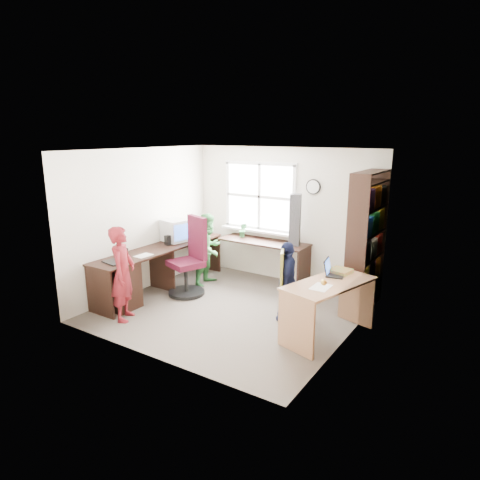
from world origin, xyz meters
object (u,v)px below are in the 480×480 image
Objects in this scene: laptop_left at (117,258)px; potted_plant at (243,230)px; laptop_right at (332,271)px; cd_tower at (295,220)px; bookshelf at (366,245)px; l_desk at (154,272)px; wooden_chair at (291,284)px; swivel_chair at (190,261)px; person_green at (209,249)px; person_navy at (287,281)px; crt_monitor at (175,231)px; person_red at (123,274)px; right_desk at (329,297)px.

potted_plant reaches higher than laptop_left.
laptop_right is 1.68m from cd_tower.
bookshelf is 2.39m from potted_plant.
wooden_chair is at bearing 9.22° from l_desk.
swivel_chair is 1.46× the size of cd_tower.
cd_tower is at bearing 62.99° from swivel_chair.
laptop_left is at bearing -95.02° from swivel_chair.
laptop_right reaches higher than l_desk.
laptop_left is at bearing 161.16° from person_green.
person_navy is at bearing -83.99° from cd_tower.
laptop_right is 0.28× the size of person_green.
crt_monitor is at bearing 106.48° from l_desk.
l_desk is 0.97m from crt_monitor.
person_navy is (1.96, 1.28, -0.11)m from person_red.
l_desk is at bearing 90.79° from laptop_right.
right_desk is at bearing -34.83° from wooden_chair.
wooden_chair is (-0.69, -1.10, -0.42)m from bookshelf.
swivel_chair is 1.81m from person_navy.
crt_monitor is 0.53× the size of cd_tower.
l_desk is at bearing 165.28° from wooden_chair.
bookshelf is 5.72× the size of laptop_left.
bookshelf reaches higher than cd_tower.
swivel_chair is at bearing -35.42° from person_red.
cd_tower is (-0.62, 1.36, 0.61)m from wooden_chair.
laptop_left is 0.29× the size of person_green.
cd_tower is at bearing -58.50° from person_red.
laptop_left is 3.17m from laptop_right.
person_navy is (2.39, -0.33, -0.38)m from crt_monitor.
person_navy is at bearing 4.05° from crt_monitor.
person_red is (-0.40, -2.56, -0.20)m from potted_plant.
wooden_chair is 1.62m from cd_tower.
swivel_chair reaches higher than laptop_left.
right_desk is 2.75m from potted_plant.
person_green is (-0.28, -0.68, -0.25)m from potted_plant.
potted_plant is at bearing 162.56° from right_desk.
swivel_chair is at bearing -111.40° from person_navy.
bookshelf reaches higher than swivel_chair.
laptop_left is 2.56m from person_navy.
person_navy is (1.81, -0.04, 0.02)m from swivel_chair.
person_red is 2.35m from person_navy.
potted_plant is at bearing 173.36° from bookshelf.
person_red is (-2.77, -2.28, -0.31)m from bookshelf.
crt_monitor is 0.68m from person_green.
crt_monitor is 0.34× the size of person_red.
person_red is at bearing -98.82° from potted_plant.
cd_tower is 1.50m from person_navy.
wooden_chair is at bearing -122.13° from bookshelf.
right_desk is 0.75m from person_navy.
right_desk is 1.12× the size of person_green.
crt_monitor is (-3.19, -0.68, -0.05)m from bookshelf.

